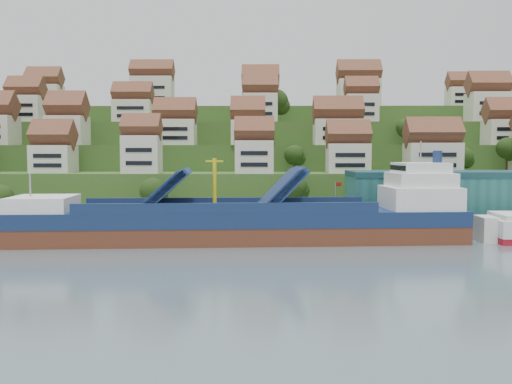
{
  "coord_description": "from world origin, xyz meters",
  "views": [
    {
      "loc": [
        3.57,
        -102.02,
        16.11
      ],
      "look_at": [
        2.32,
        14.0,
        8.0
      ],
      "focal_mm": 40.0,
      "sensor_mm": 36.0,
      "label": 1
    }
  ],
  "objects": [
    {
      "name": "ground",
      "position": [
        0.0,
        0.0,
        0.0
      ],
      "size": [
        300.0,
        300.0,
        0.0
      ],
      "primitive_type": "plane",
      "color": "slate",
      "rests_on": "ground"
    },
    {
      "name": "quay",
      "position": [
        20.0,
        15.0,
        1.1
      ],
      "size": [
        180.0,
        14.0,
        2.2
      ],
      "primitive_type": "cube",
      "color": "gray",
      "rests_on": "ground"
    },
    {
      "name": "hillside",
      "position": [
        0.0,
        103.55,
        10.66
      ],
      "size": [
        260.0,
        128.0,
        31.0
      ],
      "color": "#2D4C1E",
      "rests_on": "ground"
    },
    {
      "name": "hillside_village",
      "position": [
        -0.37,
        61.05,
        24.58
      ],
      "size": [
        154.37,
        63.84,
        29.77
      ],
      "color": "beige",
      "rests_on": "ground"
    },
    {
      "name": "hillside_trees",
      "position": [
        -1.97,
        46.37,
        17.55
      ],
      "size": [
        141.22,
        62.45,
        32.48
      ],
      "color": "#243E14",
      "rests_on": "ground"
    },
    {
      "name": "warehouse",
      "position": [
        52.0,
        17.0,
        7.2
      ],
      "size": [
        60.0,
        15.0,
        10.0
      ],
      "primitive_type": "cube",
      "color": "#23605D",
      "rests_on": "quay"
    },
    {
      "name": "flagpole",
      "position": [
        18.11,
        10.0,
        6.88
      ],
      "size": [
        1.28,
        0.16,
        8.0
      ],
      "color": "gray",
      "rests_on": "quay"
    },
    {
      "name": "cargo_ship",
      "position": [
        1.5,
        -0.33,
        3.4
      ],
      "size": [
        81.65,
        18.3,
        18.0
      ],
      "rotation": [
        0.0,
        0.0,
        0.07
      ],
      "color": "brown",
      "rests_on": "ground"
    }
  ]
}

